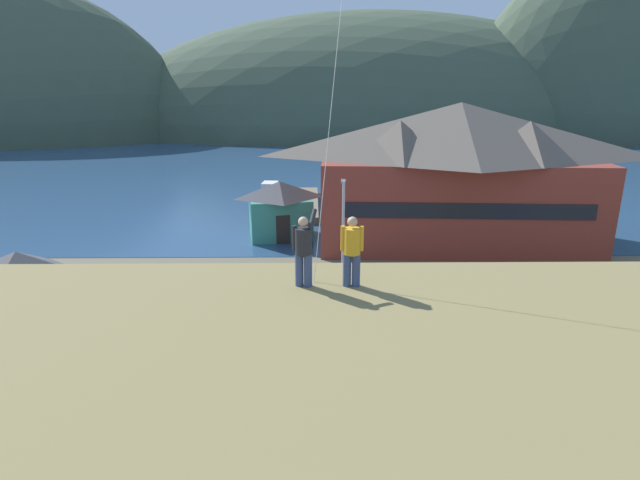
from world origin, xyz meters
TOP-DOWN VIEW (x-y plane):
  - ground_plane at (0.00, 0.00)m, footprint 600.00×600.00m
  - parking_lot_pad at (0.00, 5.00)m, footprint 40.00×20.00m
  - bay_water at (0.00, 60.00)m, footprint 360.00×84.00m
  - far_hill_east_peak at (16.51, 121.64)m, footprint 145.47×71.20m
  - harbor_lodge at (11.05, 21.30)m, footprint 22.24×11.26m
  - storage_shed_near_lot at (-13.54, 4.88)m, footprint 5.79×5.09m
  - storage_shed_waterside at (-2.66, 23.17)m, footprint 5.92×5.08m
  - wharf_dock at (-1.08, 33.99)m, footprint 3.20×14.07m
  - moored_boat_wharfside at (-4.54, 36.90)m, footprint 2.93×7.16m
  - parked_car_back_row_right at (8.83, 1.49)m, footprint 4.36×2.38m
  - parked_car_front_row_silver at (-4.71, 0.74)m, footprint 4.32×2.29m
  - parked_car_lone_by_shed at (-8.01, 5.95)m, footprint 4.26×2.17m
  - parked_car_corner_spot at (1.67, -0.38)m, footprint 4.31×2.28m
  - parked_car_mid_row_near at (12.04, 7.11)m, footprint 4.20×2.06m
  - parked_car_back_row_left at (-0.34, 6.70)m, footprint 4.33×2.31m
  - parked_car_front_row_end at (-9.53, 0.81)m, footprint 4.32×2.30m
  - parking_light_pole at (1.76, 10.56)m, footprint 0.24×0.78m
  - person_kite_flyer at (-0.16, -5.74)m, footprint 0.60×0.62m
  - person_companion at (1.00, -5.75)m, footprint 0.55×0.40m

SIDE VIEW (x-z plane):
  - ground_plane at x=0.00m, z-range 0.00..0.00m
  - far_hill_east_peak at x=16.51m, z-range -30.08..30.08m
  - bay_water at x=0.00m, z-range 0.00..0.03m
  - parking_lot_pad at x=0.00m, z-range 0.00..0.10m
  - wharf_dock at x=-1.08m, z-range 0.00..0.70m
  - moored_boat_wharfside at x=-4.54m, z-range -0.36..1.80m
  - parked_car_back_row_right at x=8.83m, z-range 0.15..1.97m
  - parked_car_front_row_silver at x=-4.71m, z-range 0.15..1.97m
  - parked_car_lone_by_shed at x=-8.01m, z-range 0.15..1.97m
  - parked_car_corner_spot at x=1.67m, z-range 0.15..1.97m
  - parked_car_mid_row_near at x=12.04m, z-range 0.15..1.97m
  - parked_car_back_row_left at x=-0.34m, z-range 0.15..1.97m
  - parked_car_front_row_end at x=-9.53m, z-range 0.15..1.97m
  - storage_shed_waterside at x=-2.66m, z-range 0.08..4.76m
  - storage_shed_near_lot at x=-13.54m, z-range 0.09..4.89m
  - parking_light_pole at x=1.76m, z-range 0.64..7.53m
  - harbor_lodge at x=11.05m, z-range 0.36..11.23m
  - person_companion at x=1.00m, z-range 7.43..9.17m
  - person_kite_flyer at x=-0.16m, z-range 7.39..9.25m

